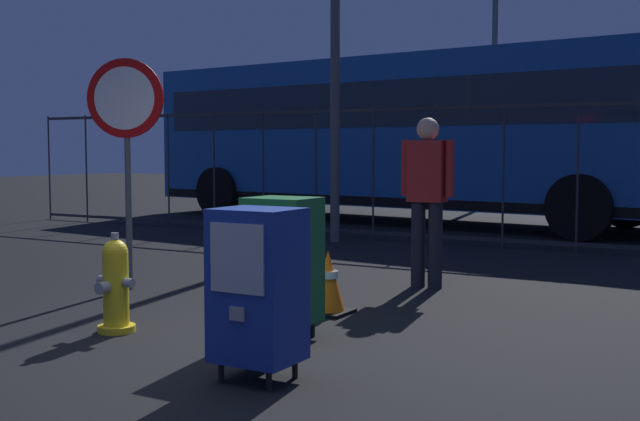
{
  "coord_description": "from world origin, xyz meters",
  "views": [
    {
      "loc": [
        3.31,
        -4.03,
        1.36
      ],
      "look_at": [
        0.3,
        1.2,
        0.9
      ],
      "focal_mm": 44.89,
      "sensor_mm": 36.0,
      "label": 1
    }
  ],
  "objects_px": {
    "fire_hydrant": "(116,285)",
    "street_light_far_left": "(495,41)",
    "newspaper_box_secondary": "(282,260)",
    "pedestrian": "(427,192)",
    "stop_sign": "(126,124)",
    "newspaper_box_primary": "(258,285)",
    "bus_near": "(408,131)",
    "traffic_cone": "(328,283)"
  },
  "relations": [
    {
      "from": "newspaper_box_secondary",
      "to": "bus_near",
      "type": "relative_size",
      "value": 0.1
    },
    {
      "from": "bus_near",
      "to": "traffic_cone",
      "type": "bearing_deg",
      "value": -64.28
    },
    {
      "from": "fire_hydrant",
      "to": "pedestrian",
      "type": "bearing_deg",
      "value": 66.58
    },
    {
      "from": "newspaper_box_secondary",
      "to": "pedestrian",
      "type": "xyz_separation_m",
      "value": [
        0.09,
        2.49,
        0.38
      ]
    },
    {
      "from": "newspaper_box_primary",
      "to": "street_light_far_left",
      "type": "distance_m",
      "value": 16.22
    },
    {
      "from": "newspaper_box_primary",
      "to": "pedestrian",
      "type": "height_order",
      "value": "pedestrian"
    },
    {
      "from": "newspaper_box_primary",
      "to": "pedestrian",
      "type": "bearing_deg",
      "value": 95.86
    },
    {
      "from": "newspaper_box_primary",
      "to": "traffic_cone",
      "type": "relative_size",
      "value": 1.92
    },
    {
      "from": "pedestrian",
      "to": "bus_near",
      "type": "bearing_deg",
      "value": 115.22
    },
    {
      "from": "fire_hydrant",
      "to": "bus_near",
      "type": "relative_size",
      "value": 0.07
    },
    {
      "from": "street_light_far_left",
      "to": "newspaper_box_secondary",
      "type": "bearing_deg",
      "value": -77.96
    },
    {
      "from": "fire_hydrant",
      "to": "newspaper_box_secondary",
      "type": "bearing_deg",
      "value": 20.84
    },
    {
      "from": "newspaper_box_secondary",
      "to": "traffic_cone",
      "type": "distance_m",
      "value": 0.98
    },
    {
      "from": "bus_near",
      "to": "newspaper_box_secondary",
      "type": "bearing_deg",
      "value": -65.33
    },
    {
      "from": "stop_sign",
      "to": "bus_near",
      "type": "distance_m",
      "value": 8.12
    },
    {
      "from": "stop_sign",
      "to": "newspaper_box_secondary",
      "type": "bearing_deg",
      "value": -21.72
    },
    {
      "from": "newspaper_box_primary",
      "to": "traffic_cone",
      "type": "distance_m",
      "value": 1.99
    },
    {
      "from": "fire_hydrant",
      "to": "street_light_far_left",
      "type": "bearing_deg",
      "value": 97.26
    },
    {
      "from": "stop_sign",
      "to": "bus_near",
      "type": "bearing_deg",
      "value": 94.35
    },
    {
      "from": "traffic_cone",
      "to": "bus_near",
      "type": "xyz_separation_m",
      "value": [
        -2.86,
        8.13,
        1.45
      ]
    },
    {
      "from": "newspaper_box_primary",
      "to": "stop_sign",
      "type": "xyz_separation_m",
      "value": [
        -2.82,
        1.91,
        1.03
      ]
    },
    {
      "from": "pedestrian",
      "to": "bus_near",
      "type": "distance_m",
      "value": 7.28
    },
    {
      "from": "newspaper_box_primary",
      "to": "street_light_far_left",
      "type": "height_order",
      "value": "street_light_far_left"
    },
    {
      "from": "newspaper_box_secondary",
      "to": "bus_near",
      "type": "distance_m",
      "value": 9.6
    },
    {
      "from": "fire_hydrant",
      "to": "pedestrian",
      "type": "height_order",
      "value": "pedestrian"
    },
    {
      "from": "pedestrian",
      "to": "traffic_cone",
      "type": "bearing_deg",
      "value": -98.15
    },
    {
      "from": "fire_hydrant",
      "to": "street_light_far_left",
      "type": "xyz_separation_m",
      "value": [
        -1.9,
        14.94,
        3.65
      ]
    },
    {
      "from": "newspaper_box_secondary",
      "to": "street_light_far_left",
      "type": "bearing_deg",
      "value": 102.04
    },
    {
      "from": "newspaper_box_secondary",
      "to": "traffic_cone",
      "type": "height_order",
      "value": "newspaper_box_secondary"
    },
    {
      "from": "newspaper_box_primary",
      "to": "stop_sign",
      "type": "distance_m",
      "value": 3.56
    },
    {
      "from": "newspaper_box_secondary",
      "to": "fire_hydrant",
      "type": "bearing_deg",
      "value": -159.16
    },
    {
      "from": "bus_near",
      "to": "street_light_far_left",
      "type": "height_order",
      "value": "street_light_far_left"
    },
    {
      "from": "newspaper_box_primary",
      "to": "stop_sign",
      "type": "relative_size",
      "value": 0.46
    },
    {
      "from": "newspaper_box_secondary",
      "to": "pedestrian",
      "type": "distance_m",
      "value": 2.52
    },
    {
      "from": "newspaper_box_secondary",
      "to": "stop_sign",
      "type": "relative_size",
      "value": 0.46
    },
    {
      "from": "bus_near",
      "to": "stop_sign",
      "type": "bearing_deg",
      "value": -79.32
    },
    {
      "from": "newspaper_box_secondary",
      "to": "street_light_far_left",
      "type": "distance_m",
      "value": 15.21
    },
    {
      "from": "traffic_cone",
      "to": "bus_near",
      "type": "distance_m",
      "value": 8.74
    },
    {
      "from": "newspaper_box_primary",
      "to": "bus_near",
      "type": "xyz_separation_m",
      "value": [
        -3.44,
        10.01,
        1.14
      ]
    },
    {
      "from": "newspaper_box_secondary",
      "to": "street_light_far_left",
      "type": "relative_size",
      "value": 0.15
    },
    {
      "from": "newspaper_box_primary",
      "to": "pedestrian",
      "type": "distance_m",
      "value": 3.49
    },
    {
      "from": "fire_hydrant",
      "to": "stop_sign",
      "type": "xyz_separation_m",
      "value": [
        -1.19,
        1.4,
        1.25
      ]
    }
  ]
}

